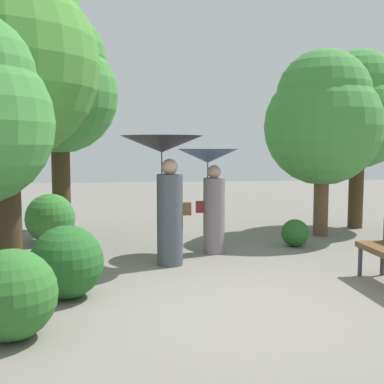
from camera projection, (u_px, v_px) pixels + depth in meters
The scene contains 11 objects.
ground_plane at pixel (223, 305), 5.59m from camera, with size 40.00×40.00×0.00m, color slate.
person_left at pixel (165, 172), 7.37m from camera, with size 1.27×1.27×2.03m.
person_right at pixel (210, 180), 8.23m from camera, with size 1.06×1.06×1.82m.
tree_near_right at pixel (323, 117), 9.79m from camera, with size 2.42×2.42×3.85m.
tree_mid_left at pixel (59, 83), 10.17m from camera, with size 2.52×2.52×4.78m.
tree_mid_right at pixel (359, 110), 10.71m from camera, with size 2.22×2.22×4.04m.
tree_far_back at pixel (2, 47), 7.64m from camera, with size 3.12×3.12×5.29m.
bush_path_left at pixel (11, 295), 4.55m from camera, with size 0.88×0.88×0.88m, color #2D6B28.
bush_path_right at pixel (50, 218), 9.21m from camera, with size 0.96×0.96×0.96m, color #387F33.
bush_behind_bench at pixel (295, 233), 8.86m from camera, with size 0.51×0.51×0.51m, color #235B23.
bush_far_side at pixel (67, 262), 5.81m from camera, with size 0.90×0.90×0.90m, color #235B23.
Camera 1 is at (-1.15, -5.33, 1.85)m, focal length 44.44 mm.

